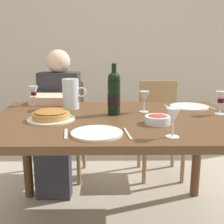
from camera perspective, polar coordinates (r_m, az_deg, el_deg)
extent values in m
cube|color=beige|center=(3.85, -0.32, 16.53)|extent=(8.00, 0.10, 2.80)
cube|color=brown|center=(1.66, 0.23, -1.84)|extent=(1.50, 1.00, 0.04)
cylinder|color=brown|center=(2.27, -17.33, -8.38)|extent=(0.07, 0.07, 0.72)
cylinder|color=brown|center=(2.28, 17.29, -8.23)|extent=(0.07, 0.07, 0.72)
cylinder|color=black|center=(1.71, 0.40, 2.98)|extent=(0.08, 0.08, 0.22)
sphere|color=black|center=(1.69, 0.41, 7.03)|extent=(0.08, 0.08, 0.08)
cylinder|color=black|center=(1.68, 0.41, 8.73)|extent=(0.03, 0.03, 0.08)
cylinder|color=black|center=(1.71, 0.40, 2.62)|extent=(0.08, 0.08, 0.08)
cylinder|color=silver|center=(1.90, -8.61, 3.76)|extent=(0.11, 0.11, 0.21)
cylinder|color=silver|center=(1.91, -8.57, 2.66)|extent=(0.10, 0.10, 0.12)
torus|color=silver|center=(1.89, -6.37, 4.09)|extent=(0.07, 0.01, 0.07)
cylinder|color=silver|center=(1.63, -12.54, -1.47)|extent=(0.28, 0.28, 0.01)
cylinder|color=#C18E47|center=(1.63, -12.58, -0.70)|extent=(0.22, 0.22, 0.03)
ellipsoid|color=#9E6028|center=(1.62, -12.62, 0.11)|extent=(0.19, 0.19, 0.02)
cylinder|color=silver|center=(1.53, 9.49, -1.63)|extent=(0.14, 0.14, 0.04)
ellipsoid|color=#B2382D|center=(1.53, 9.51, -1.07)|extent=(0.12, 0.12, 0.03)
cylinder|color=silver|center=(1.81, 6.66, 0.06)|extent=(0.06, 0.06, 0.00)
cylinder|color=silver|center=(1.80, 6.68, 1.11)|extent=(0.01, 0.01, 0.06)
cone|color=silver|center=(1.79, 6.74, 3.22)|extent=(0.07, 0.07, 0.07)
cylinder|color=silver|center=(1.86, 21.51, -0.39)|extent=(0.06, 0.06, 0.00)
cylinder|color=silver|center=(1.85, 21.60, 0.69)|extent=(0.01, 0.01, 0.07)
cone|color=silver|center=(1.84, 21.79, 2.86)|extent=(0.07, 0.07, 0.07)
cylinder|color=#470A14|center=(1.84, 21.73, 2.23)|extent=(0.04, 0.04, 0.03)
cylinder|color=silver|center=(2.09, -15.84, 1.41)|extent=(0.06, 0.06, 0.00)
cylinder|color=silver|center=(2.08, -15.90, 2.36)|extent=(0.01, 0.01, 0.07)
cone|color=silver|center=(2.07, -16.02, 4.24)|extent=(0.07, 0.07, 0.07)
cylinder|color=#470A14|center=(2.07, -15.98, 3.70)|extent=(0.04, 0.04, 0.02)
cylinder|color=silver|center=(1.32, 12.45, -5.05)|extent=(0.06, 0.06, 0.00)
cylinder|color=silver|center=(1.31, 12.52, -3.65)|extent=(0.01, 0.01, 0.06)
cone|color=silver|center=(1.29, 12.67, -0.75)|extent=(0.07, 0.07, 0.07)
cylinder|color=white|center=(1.33, -3.18, -4.39)|extent=(0.25, 0.25, 0.01)
cylinder|color=white|center=(2.01, 15.74, 1.07)|extent=(0.27, 0.27, 0.01)
cube|color=silver|center=(1.35, -9.57, -4.50)|extent=(0.04, 0.16, 0.00)
cube|color=silver|center=(1.34, 3.27, -4.51)|extent=(0.03, 0.18, 0.00)
cube|color=silver|center=(2.06, 19.75, 0.96)|extent=(0.03, 0.18, 0.00)
cube|color=silver|center=(1.97, 11.55, 0.98)|extent=(0.03, 0.16, 0.00)
cube|color=#9E7A51|center=(2.53, -10.35, -3.40)|extent=(0.42, 0.42, 0.02)
cube|color=#9E7A51|center=(2.65, -9.69, 2.09)|extent=(0.36, 0.05, 0.40)
cylinder|color=#9E7A51|center=(2.49, -14.84, -9.61)|extent=(0.04, 0.04, 0.45)
cylinder|color=#9E7A51|center=(2.42, -6.97, -9.97)|extent=(0.04, 0.04, 0.45)
cylinder|color=#9E7A51|center=(2.79, -12.85, -6.97)|extent=(0.04, 0.04, 0.45)
cylinder|color=#9E7A51|center=(2.73, -5.87, -7.19)|extent=(0.04, 0.04, 0.45)
cube|color=#2D2D33|center=(2.43, -10.75, 2.23)|extent=(0.35, 0.22, 0.50)
sphere|color=beige|center=(2.39, -11.10, 10.27)|extent=(0.20, 0.20, 0.20)
cube|color=#33333D|center=(2.31, -11.51, -4.77)|extent=(0.32, 0.39, 0.14)
cube|color=#33333D|center=(2.27, -12.08, -12.43)|extent=(0.28, 0.13, 0.40)
cube|color=beige|center=(2.15, -12.45, 2.66)|extent=(0.30, 0.25, 0.06)
cube|color=#9E7A51|center=(2.54, 10.14, -3.26)|extent=(0.41, 0.41, 0.02)
cube|color=#9E7A51|center=(2.67, 9.49, 2.17)|extent=(0.36, 0.04, 0.40)
cylinder|color=#9E7A51|center=(2.43, 6.79, -9.78)|extent=(0.04, 0.04, 0.45)
cylinder|color=#9E7A51|center=(2.51, 14.59, -9.43)|extent=(0.04, 0.04, 0.45)
cylinder|color=#9E7A51|center=(2.75, 5.70, -7.05)|extent=(0.04, 0.04, 0.45)
cylinder|color=#9E7A51|center=(2.81, 12.63, -6.82)|extent=(0.04, 0.04, 0.45)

